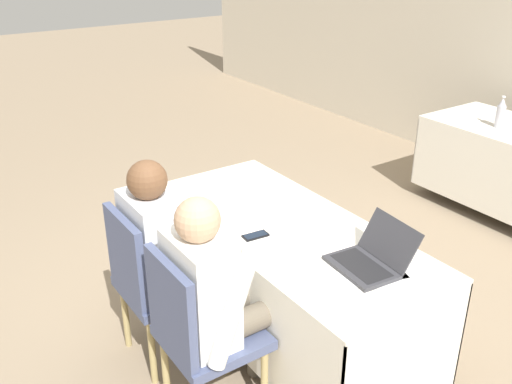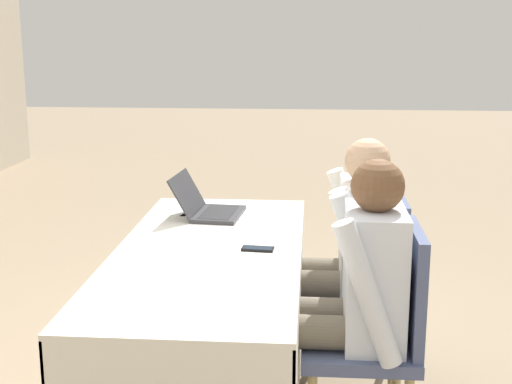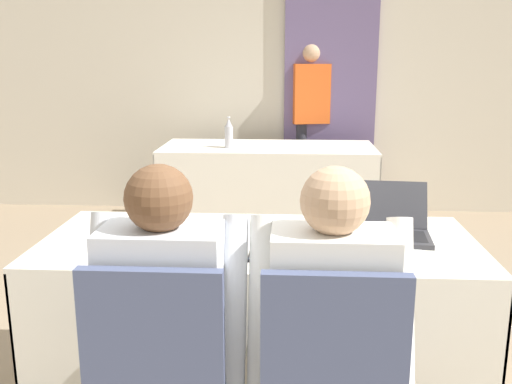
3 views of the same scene
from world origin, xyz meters
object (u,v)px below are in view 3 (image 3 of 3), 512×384
at_px(laptop, 390,227).
at_px(chair_near_left, 164,379).
at_px(person_checkered_shirt, 169,316).
at_px(water_bottle, 229,134).
at_px(person_white_shirt, 329,320).
at_px(person_red_shirt, 310,116).
at_px(cell_phone, 257,255).

distance_m(laptop, chair_near_left, 1.14).
bearing_deg(person_checkered_shirt, water_bottle, -87.49).
bearing_deg(person_white_shirt, person_red_shirt, -90.79).
height_order(cell_phone, person_checkered_shirt, person_checkered_shirt).
distance_m(laptop, cell_phone, 0.61).
height_order(water_bottle, person_white_shirt, person_white_shirt).
bearing_deg(chair_near_left, cell_phone, -117.92).
relative_size(person_checkered_shirt, person_red_shirt, 0.74).
bearing_deg(water_bottle, chair_near_left, -87.58).
bearing_deg(laptop, cell_phone, -147.12).
xyz_separation_m(water_bottle, chair_near_left, (0.13, -3.11, -0.34)).
bearing_deg(person_checkered_shirt, chair_near_left, 90.00).
xyz_separation_m(laptop, water_bottle, (-0.93, 2.34, 0.08)).
distance_m(chair_near_left, person_red_shirt, 3.97).
relative_size(water_bottle, chair_near_left, 0.28).
height_order(chair_near_left, person_red_shirt, person_red_shirt).
distance_m(cell_phone, person_white_shirt, 0.46).
height_order(person_checkered_shirt, person_red_shirt, person_red_shirt).
bearing_deg(person_white_shirt, person_checkered_shirt, 0.00).
xyz_separation_m(water_bottle, person_red_shirt, (0.69, 0.79, 0.07)).
height_order(chair_near_left, person_white_shirt, person_white_shirt).
bearing_deg(cell_phone, person_white_shirt, -52.27).
distance_m(person_white_shirt, person_red_shirt, 3.81).
bearing_deg(chair_near_left, person_checkered_shirt, -90.00).
bearing_deg(laptop, person_white_shirt, -108.42).
bearing_deg(water_bottle, cell_phone, -81.54).
bearing_deg(cell_phone, laptop, 32.59).
bearing_deg(chair_near_left, water_bottle, -87.58).
distance_m(laptop, water_bottle, 2.52).
height_order(cell_phone, chair_near_left, chair_near_left).
bearing_deg(person_white_shirt, cell_phone, -57.26).
height_order(chair_near_left, person_checkered_shirt, person_checkered_shirt).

